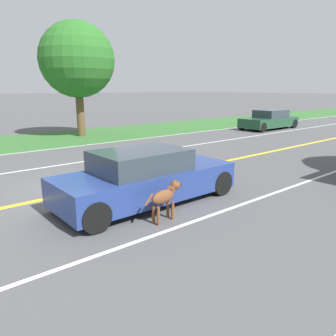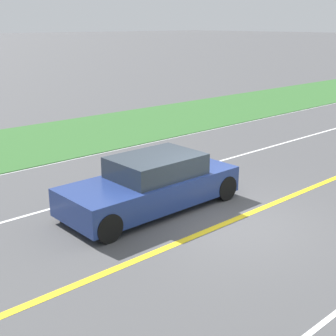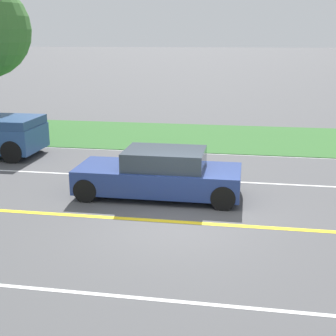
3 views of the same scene
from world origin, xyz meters
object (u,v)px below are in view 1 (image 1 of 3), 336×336
(ego_car, at_px, (145,178))
(oncoming_car, at_px, (269,120))
(dog, at_px, (166,196))
(roadside_tree_left_near, at_px, (77,60))

(ego_car, xyz_separation_m, oncoming_car, (-6.85, 15.74, -0.01))
(ego_car, relative_size, dog, 4.10)
(ego_car, distance_m, dog, 1.27)
(ego_car, height_order, dog, ego_car)
(oncoming_car, bearing_deg, dog, 116.64)
(ego_car, bearing_deg, dog, -16.25)
(ego_car, relative_size, roadside_tree_left_near, 0.70)
(dog, distance_m, roadside_tree_left_near, 14.26)
(ego_car, bearing_deg, roadside_tree_left_near, 161.67)
(dog, bearing_deg, roadside_tree_left_near, 154.75)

